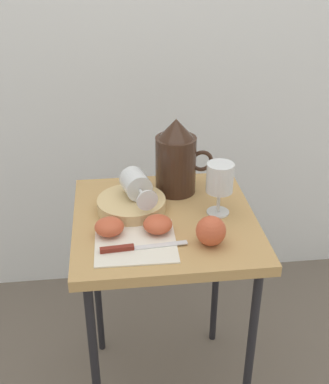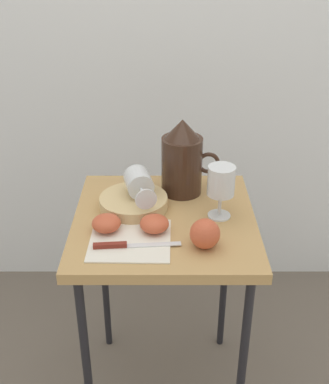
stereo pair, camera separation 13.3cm
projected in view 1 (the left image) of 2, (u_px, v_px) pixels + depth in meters
name	position (u px, v px, depth m)	size (l,w,h in m)	color
curtain_drape	(144.00, 74.00, 1.85)	(2.40, 0.03, 1.85)	white
table	(164.00, 239.00, 1.41)	(0.51, 0.52, 0.70)	tan
linen_napkin	(136.00, 242.00, 1.26)	(0.21, 0.20, 0.00)	silver
basket_tray	(131.00, 204.00, 1.40)	(0.20, 0.20, 0.04)	tan
pitcher	(176.00, 163.00, 1.47)	(0.17, 0.12, 0.23)	#382319
wine_glass_upright	(220.00, 181.00, 1.34)	(0.07, 0.07, 0.15)	silver
wine_glass_tipped_near	(136.00, 184.00, 1.39)	(0.10, 0.16, 0.08)	silver
apple_half_left	(109.00, 227.00, 1.28)	(0.08, 0.08, 0.04)	#C15133
apple_half_right	(158.00, 224.00, 1.29)	(0.08, 0.08, 0.04)	#C15133
apple_whole	(211.00, 231.00, 1.24)	(0.08, 0.08, 0.08)	#C15133
knife	(131.00, 248.00, 1.23)	(0.22, 0.03, 0.01)	silver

